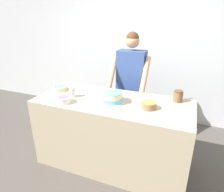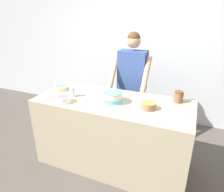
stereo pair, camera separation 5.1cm
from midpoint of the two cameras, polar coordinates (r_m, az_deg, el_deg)
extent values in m
plane|color=#4C4742|center=(2.69, -3.91, -23.33)|extent=(14.00, 14.00, 0.00)
cube|color=silver|center=(3.83, 8.75, 12.71)|extent=(10.00, 0.05, 2.60)
cube|color=tan|center=(2.69, -0.39, -10.51)|extent=(1.94, 0.82, 0.94)
cylinder|color=#2D2D38|center=(3.36, 3.12, -4.53)|extent=(0.13, 0.13, 0.82)
cylinder|color=#2D2D38|center=(3.31, 6.22, -5.06)|extent=(0.13, 0.13, 0.82)
cube|color=#334C8C|center=(3.07, 5.07, 7.18)|extent=(0.42, 0.23, 0.61)
cylinder|color=tan|center=(3.00, -0.43, 6.78)|extent=(0.08, 0.40, 0.52)
cylinder|color=tan|center=(2.86, 8.86, 5.72)|extent=(0.08, 0.40, 0.52)
sphere|color=tan|center=(2.99, 5.37, 15.41)|extent=(0.20, 0.20, 0.20)
sphere|color=#51331E|center=(2.98, 5.40, 16.09)|extent=(0.19, 0.19, 0.19)
cylinder|color=silver|center=(2.42, -0.32, -1.67)|extent=(0.28, 0.28, 0.01)
cylinder|color=#60B7E0|center=(2.41, -0.32, -0.95)|extent=(0.25, 0.25, 0.06)
cylinder|color=#F4EABC|center=(2.38, -0.33, 0.27)|extent=(0.23, 0.23, 0.06)
cylinder|color=#60B7E0|center=(2.37, -0.33, 1.01)|extent=(0.23, 0.23, 0.01)
cylinder|color=white|center=(2.47, -14.20, -1.03)|extent=(0.18, 0.18, 0.07)
cylinder|color=#9E66B7|center=(2.46, -14.27, -0.38)|extent=(0.15, 0.15, 0.01)
cylinder|color=beige|center=(2.89, -15.15, 2.16)|extent=(0.19, 0.19, 0.06)
cylinder|color=#60B7E0|center=(2.89, -15.20, 2.59)|extent=(0.17, 0.17, 0.01)
cylinder|color=silver|center=(2.88, -16.60, 2.99)|extent=(0.06, 0.07, 0.15)
cylinder|color=#936B4C|center=(2.29, 9.83, -2.63)|extent=(0.17, 0.17, 0.07)
cylinder|color=#EF9938|center=(2.27, 9.88, -1.91)|extent=(0.15, 0.15, 0.01)
cylinder|color=silver|center=(2.61, -11.81, 1.11)|extent=(0.08, 0.08, 0.13)
cylinder|color=silver|center=(2.66, -18.59, -0.54)|extent=(0.22, 0.22, 0.01)
cylinder|color=brown|center=(2.54, 17.79, -0.23)|extent=(0.11, 0.11, 0.12)
cylinder|color=brown|center=(2.52, 17.97, 1.23)|extent=(0.10, 0.10, 0.02)
camera|label=1|loc=(0.03, -90.60, -0.25)|focal=32.00mm
camera|label=2|loc=(0.03, 89.40, 0.25)|focal=32.00mm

